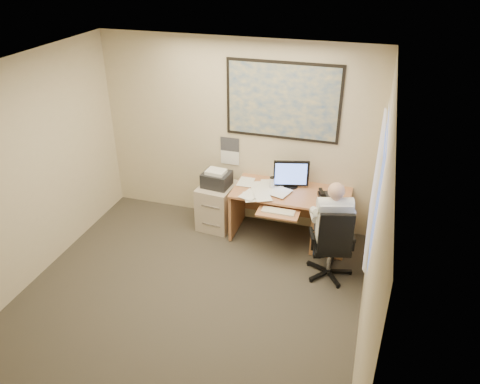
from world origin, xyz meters
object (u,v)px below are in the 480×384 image
(office_chair, at_px, (328,257))
(person, at_px, (333,230))
(desk, at_px, (314,214))
(filing_cabinet, at_px, (217,202))

(office_chair, distance_m, person, 0.36)
(desk, xyz_separation_m, office_chair, (0.31, -0.74, -0.15))
(desk, relative_size, person, 1.23)
(filing_cabinet, xyz_separation_m, person, (1.74, -0.67, 0.25))
(filing_cabinet, distance_m, person, 1.88)
(office_chair, relative_size, person, 0.79)
(desk, height_order, office_chair, desk)
(desk, bearing_deg, person, -63.72)
(desk, height_order, person, person)
(person, bearing_deg, office_chair, -115.03)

